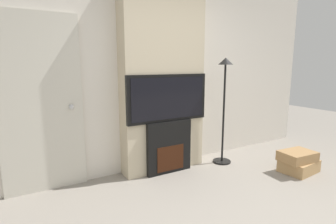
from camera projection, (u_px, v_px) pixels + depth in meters
The scene contains 7 objects.
wall_back at pixel (157, 74), 3.72m from camera, with size 6.00×0.06×2.70m.
chimney_breast at pixel (163, 75), 3.58m from camera, with size 1.19×0.28×2.70m.
fireplace at pixel (168, 147), 3.63m from camera, with size 0.67×0.15×0.73m.
television at pixel (168, 98), 3.51m from camera, with size 1.19×0.07×0.63m.
floor_lamp at pixel (224, 95), 3.86m from camera, with size 0.27×0.27×1.58m.
box_stack at pixel (298, 162), 3.65m from camera, with size 0.56×0.41×0.31m.
entry_door at pixel (41, 105), 2.98m from camera, with size 0.91×0.09×2.06m.
Camera 1 is at (-1.75, -1.30, 1.49)m, focal length 28.00 mm.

